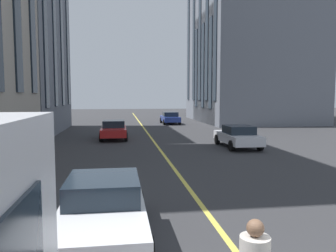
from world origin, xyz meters
TOP-DOWN VIEW (x-y plane):
  - lane_centre_line at (20.00, 0.00)m, footprint 80.00×0.16m
  - car_white_parked_a at (4.84, 2.72)m, footprint 4.40×1.95m
  - car_red_far at (22.50, 2.81)m, footprint 4.40×1.95m
  - car_blue_mid at (35.16, -3.33)m, footprint 4.40×1.95m
  - car_white_near at (17.26, -4.90)m, footprint 4.40×1.95m
  - building_right_near at (38.15, -13.71)m, footprint 16.97×12.54m
  - building_right_far at (36.49, -11.62)m, footprint 10.32×8.36m

SIDE VIEW (x-z plane):
  - lane_centre_line at x=20.00m, z-range 0.00..0.01m
  - car_white_parked_a at x=4.84m, z-range 0.02..1.39m
  - car_red_far at x=22.50m, z-range 0.02..1.39m
  - car_blue_mid at x=35.16m, z-range 0.02..1.39m
  - car_white_near at x=17.26m, z-range 0.02..1.39m
  - building_right_far at x=36.49m, z-range 0.00..12.96m
  - building_right_near at x=38.15m, z-range 0.00..19.15m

